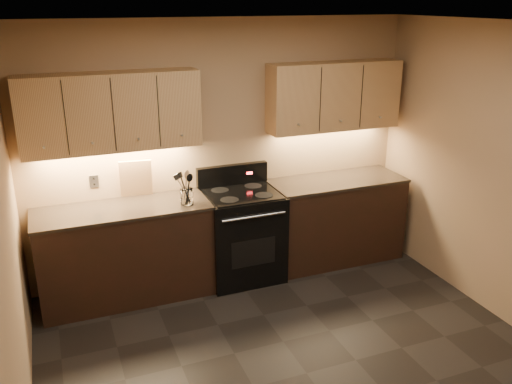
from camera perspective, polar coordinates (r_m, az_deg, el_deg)
floor at (r=4.48m, az=5.35°, el=-18.46°), size 4.00×4.00×0.00m
ceiling at (r=3.53m, az=6.74°, el=16.93°), size 4.00×4.00×0.00m
wall_back at (r=5.57m, az=-3.48°, el=4.46°), size 4.00×0.04×2.60m
wall_left at (r=3.46m, az=-25.27°, el=-7.37°), size 0.04×4.00×2.60m
counter_left at (r=5.36m, az=-13.56°, el=-6.23°), size 1.62×0.62×0.93m
counter_right at (r=6.04m, az=8.30°, el=-2.85°), size 1.46×0.62×0.93m
stove at (r=5.59m, az=-1.50°, el=-4.41°), size 0.76×0.68×1.14m
upper_cab_left at (r=5.09m, az=-15.02°, el=8.14°), size 1.60×0.30×0.70m
upper_cab_right at (r=5.80m, az=8.22°, el=9.96°), size 1.44×0.30×0.70m
outlet_plate at (r=5.38m, az=-16.69°, el=1.08°), size 0.08×0.01×0.12m
utensil_crock at (r=5.14m, az=-7.30°, el=-0.52°), size 0.15×0.15×0.15m
cutting_board at (r=5.37m, az=-12.52°, el=1.42°), size 0.32×0.15×0.38m
wooden_spoon at (r=5.09m, az=-7.64°, el=0.44°), size 0.12×0.11×0.31m
black_spoon at (r=5.13m, az=-7.40°, el=0.62°), size 0.09×0.16×0.31m
black_turner at (r=5.08m, az=-7.09°, el=0.50°), size 0.17×0.18×0.33m
steel_spatula at (r=5.11m, az=-6.95°, el=0.70°), size 0.23×0.11×0.34m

